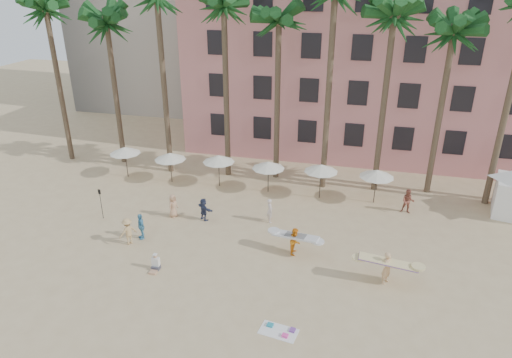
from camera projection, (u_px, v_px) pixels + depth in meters
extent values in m
plane|color=#D1B789|center=(235.00, 293.00, 24.22)|extent=(120.00, 120.00, 0.00)
cube|color=#DC8686|center=(384.00, 62.00, 42.38)|extent=(35.00, 14.00, 16.00)
cylinder|color=brown|center=(60.00, 88.00, 39.19)|extent=(0.44, 0.44, 13.00)
cylinder|color=brown|center=(116.00, 96.00, 38.75)|extent=(0.44, 0.44, 12.00)
cylinder|color=brown|center=(164.00, 90.00, 36.35)|extent=(0.44, 0.44, 14.00)
cylinder|color=brown|center=(226.00, 96.00, 35.80)|extent=(0.44, 0.44, 13.50)
cylinder|color=brown|center=(277.00, 103.00, 35.57)|extent=(0.44, 0.44, 12.50)
cylinder|color=brown|center=(328.00, 97.00, 33.40)|extent=(0.44, 0.44, 14.50)
cylinder|color=brown|center=(383.00, 109.00, 33.27)|extent=(0.44, 0.44, 13.00)
cylinder|color=brown|center=(439.00, 117.00, 33.04)|extent=(0.44, 0.44, 12.00)
cylinder|color=brown|center=(506.00, 111.00, 30.87)|extent=(0.44, 0.44, 14.00)
cylinder|color=#332B23|center=(126.00, 163.00, 37.61)|extent=(0.07, 0.07, 2.50)
cone|color=white|center=(125.00, 150.00, 37.16)|extent=(2.50, 2.50, 0.55)
cylinder|color=#332B23|center=(171.00, 168.00, 36.66)|extent=(0.07, 0.07, 2.40)
cone|color=white|center=(170.00, 156.00, 36.23)|extent=(2.50, 2.50, 0.55)
cylinder|color=#332B23|center=(219.00, 172.00, 35.94)|extent=(0.07, 0.07, 2.50)
cone|color=white|center=(219.00, 159.00, 35.49)|extent=(2.50, 2.50, 0.55)
cylinder|color=#332B23|center=(268.00, 178.00, 35.00)|extent=(0.07, 0.07, 2.40)
cone|color=white|center=(268.00, 165.00, 34.57)|extent=(2.50, 2.50, 0.55)
cylinder|color=#332B23|center=(320.00, 182.00, 33.99)|extent=(0.07, 0.07, 2.60)
cone|color=white|center=(321.00, 168.00, 33.52)|extent=(2.50, 2.50, 0.55)
cylinder|color=#332B23|center=(375.00, 187.00, 33.31)|extent=(0.07, 0.07, 2.50)
cone|color=white|center=(377.00, 173.00, 32.86)|extent=(2.50, 2.50, 0.55)
cube|color=white|center=(278.00, 331.00, 21.62)|extent=(1.93, 1.26, 0.02)
cube|color=teal|center=(270.00, 325.00, 21.94)|extent=(0.33, 0.29, 0.10)
cube|color=#FF46AE|center=(285.00, 335.00, 21.28)|extent=(0.31, 0.26, 0.12)
cube|color=#77419D|center=(293.00, 330.00, 21.64)|extent=(0.30, 0.34, 0.08)
imported|color=#E3B37F|center=(387.00, 268.00, 24.67)|extent=(0.74, 0.83, 1.92)
cube|color=beige|center=(388.00, 262.00, 24.51)|extent=(3.13, 0.84, 0.37)
imported|color=orange|center=(295.00, 241.00, 27.37)|extent=(0.66, 0.84, 1.70)
cube|color=silver|center=(295.00, 236.00, 27.23)|extent=(2.93, 1.33, 0.30)
imported|color=beige|center=(270.00, 210.00, 30.86)|extent=(0.62, 0.74, 1.71)
imported|color=#96503E|center=(408.00, 201.00, 32.01)|extent=(0.91, 0.73, 1.79)
imported|color=tan|center=(173.00, 206.00, 31.54)|extent=(0.71, 0.92, 1.67)
imported|color=#549EC4|center=(141.00, 226.00, 28.90)|extent=(1.02, 1.04, 1.76)
imported|color=tan|center=(128.00, 231.00, 28.32)|extent=(1.18, 1.32, 1.77)
imported|color=#343C5B|center=(204.00, 209.00, 31.13)|extent=(1.51, 1.20, 1.61)
cylinder|color=black|center=(101.00, 205.00, 31.19)|extent=(0.04, 0.04, 2.10)
cube|color=black|center=(99.00, 192.00, 30.78)|extent=(0.18, 0.03, 0.35)
cube|color=#3F3F4C|center=(156.00, 268.00, 26.13)|extent=(0.44, 0.41, 0.23)
cube|color=tan|center=(153.00, 272.00, 25.85)|extent=(0.39, 0.44, 0.12)
cube|color=white|center=(156.00, 262.00, 26.02)|extent=(0.43, 0.25, 0.54)
sphere|color=tan|center=(155.00, 256.00, 25.86)|extent=(0.23, 0.23, 0.23)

